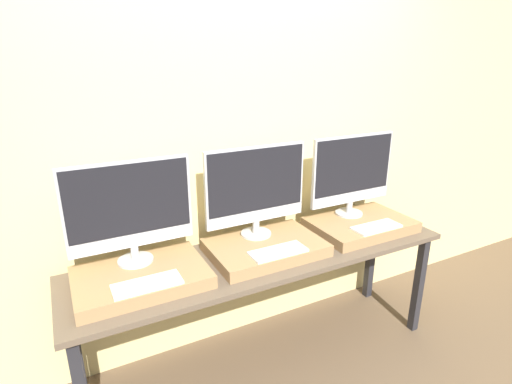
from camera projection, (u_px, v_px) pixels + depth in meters
name	position (u px, v px, depth m)	size (l,w,h in m)	color
wall_back	(238.00, 142.00, 2.37)	(8.00, 0.04, 2.60)	#DBC684
workbench	(266.00, 264.00, 2.28)	(2.19, 0.57, 0.72)	brown
wooden_riser_left	(141.00, 277.00, 1.95)	(0.63, 0.43, 0.07)	#99754C
monitor_left	(130.00, 209.00, 1.94)	(0.61, 0.18, 0.53)	#B2B2B7
keyboard_left	(147.00, 284.00, 1.82)	(0.31, 0.13, 0.01)	silver
wooden_riser_center	(265.00, 247.00, 2.26)	(0.63, 0.43, 0.07)	#99754C
monitor_center	(256.00, 188.00, 2.25)	(0.61, 0.18, 0.53)	#B2B2B7
keyboard_center	(278.00, 251.00, 2.13)	(0.31, 0.13, 0.01)	silver
wooden_riser_right	(360.00, 225.00, 2.56)	(0.63, 0.43, 0.07)	#99754C
monitor_right	(352.00, 172.00, 2.55)	(0.61, 0.18, 0.53)	#B2B2B7
keyboard_right	(376.00, 227.00, 2.43)	(0.31, 0.13, 0.01)	silver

